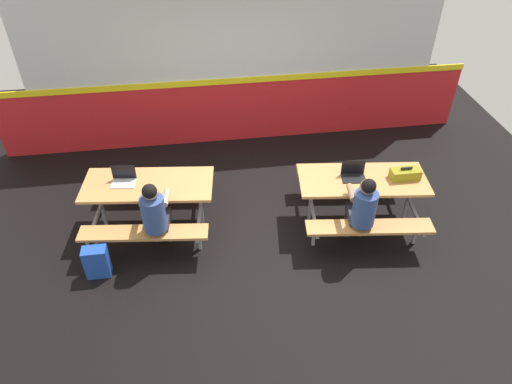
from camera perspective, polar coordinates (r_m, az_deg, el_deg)
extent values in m
cube|color=black|center=(6.84, 0.13, -4.23)|extent=(10.00, 10.00, 0.02)
cube|color=red|center=(8.47, -2.25, 9.70)|extent=(8.00, 0.12, 1.10)
cube|color=yellow|center=(8.14, -2.30, 13.18)|extent=(8.00, 0.03, 0.10)
cube|color=silver|center=(7.91, -2.50, 18.29)|extent=(6.72, 0.12, 1.40)
cube|color=tan|center=(6.57, -12.82, 0.86)|extent=(1.82, 0.95, 0.04)
cube|color=tan|center=(6.28, -13.32, -4.78)|extent=(1.68, 0.47, 0.04)
cube|color=tan|center=(7.24, -11.75, 2.12)|extent=(1.68, 0.47, 0.04)
cube|color=gray|center=(6.97, -17.97, -1.65)|extent=(0.04, 0.04, 0.70)
cube|color=gray|center=(6.94, -18.03, -1.40)|extent=(0.22, 1.54, 0.04)
cube|color=gray|center=(6.70, -18.67, -5.40)|extent=(0.04, 0.04, 0.41)
cube|color=gray|center=(7.44, -16.90, 0.02)|extent=(0.04, 0.04, 0.41)
cube|color=gray|center=(6.70, -6.58, -1.53)|extent=(0.04, 0.04, 0.70)
cube|color=gray|center=(6.68, -6.61, -1.27)|extent=(0.22, 1.54, 0.04)
cube|color=gray|center=(6.42, -6.78, -5.44)|extent=(0.04, 0.04, 0.41)
cube|color=gray|center=(7.18, -6.24, 0.19)|extent=(0.04, 0.04, 0.41)
cube|color=tan|center=(6.66, 12.66, 1.43)|extent=(1.82, 0.95, 0.04)
cube|color=tan|center=(6.37, 13.42, -4.11)|extent=(1.68, 0.47, 0.04)
cube|color=tan|center=(7.32, 11.37, 2.63)|extent=(1.68, 0.47, 0.04)
cube|color=gray|center=(6.76, 6.53, -1.13)|extent=(0.04, 0.04, 0.70)
cube|color=gray|center=(6.73, 6.55, -0.87)|extent=(0.22, 1.54, 0.04)
cube|color=gray|center=(6.48, 6.95, -4.99)|extent=(0.04, 0.04, 0.41)
cube|color=gray|center=(7.24, 5.99, 0.55)|extent=(0.04, 0.04, 0.41)
cube|color=gray|center=(7.07, 17.69, -0.90)|extent=(0.04, 0.04, 0.70)
cube|color=gray|center=(7.05, 17.75, -0.65)|extent=(0.22, 1.54, 0.04)
cube|color=gray|center=(6.81, 18.58, -4.56)|extent=(0.04, 0.04, 0.41)
cube|color=gray|center=(7.54, 16.47, 0.70)|extent=(0.04, 0.04, 0.41)
cylinder|color=#2D2D38|center=(6.64, -11.93, -4.16)|extent=(0.11, 0.11, 0.45)
cylinder|color=#2D2D38|center=(6.61, -10.39, -4.15)|extent=(0.11, 0.11, 0.45)
cube|color=#2D2D38|center=(6.32, -11.65, -3.19)|extent=(0.34, 0.41, 0.12)
cylinder|color=#334C8C|center=(6.04, -12.15, -2.57)|extent=(0.30, 0.30, 0.48)
cylinder|color=tan|center=(6.16, -13.28, -0.68)|extent=(0.11, 0.31, 0.08)
cylinder|color=tan|center=(6.10, -10.71, -0.65)|extent=(0.11, 0.31, 0.08)
sphere|color=tan|center=(5.85, -12.55, 0.00)|extent=(0.20, 0.20, 0.20)
sphere|color=black|center=(5.80, -12.63, 0.08)|extent=(0.18, 0.18, 0.18)
cylinder|color=#2D2D38|center=(6.69, 10.91, -3.58)|extent=(0.11, 0.11, 0.45)
cylinder|color=#2D2D38|center=(6.73, 12.41, -3.54)|extent=(0.11, 0.11, 0.45)
cube|color=#2D2D38|center=(6.41, 12.23, -2.58)|extent=(0.34, 0.41, 0.12)
cylinder|color=#334C8C|center=(6.13, 12.83, -1.94)|extent=(0.30, 0.30, 0.48)
cylinder|color=#A57A5B|center=(6.19, 11.33, -0.09)|extent=(0.11, 0.31, 0.08)
cylinder|color=#A57A5B|center=(6.26, 13.83, -0.05)|extent=(0.11, 0.31, 0.08)
sphere|color=#A57A5B|center=(5.95, 13.23, 0.60)|extent=(0.20, 0.20, 0.20)
sphere|color=black|center=(5.90, 13.34, 0.69)|extent=(0.18, 0.18, 0.18)
cube|color=silver|center=(6.63, -15.55, 1.00)|extent=(0.34, 0.26, 0.01)
cube|color=black|center=(6.65, -15.54, 2.32)|extent=(0.32, 0.05, 0.21)
cube|color=black|center=(6.61, 11.58, 1.61)|extent=(0.34, 0.26, 0.01)
cube|color=black|center=(6.63, 11.54, 2.93)|extent=(0.32, 0.05, 0.21)
cube|color=olive|center=(6.76, 17.42, 2.08)|extent=(0.40, 0.18, 0.14)
cube|color=black|center=(6.71, 17.57, 2.73)|extent=(0.16, 0.02, 0.02)
cube|color=#1E47B2|center=(6.37, -18.52, -7.93)|extent=(0.30, 0.18, 0.44)
cube|color=#1E47B2|center=(6.49, -18.29, -7.64)|extent=(0.21, 0.04, 0.19)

